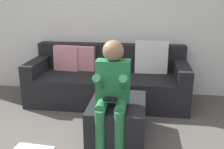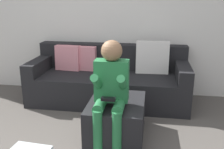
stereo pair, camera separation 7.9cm
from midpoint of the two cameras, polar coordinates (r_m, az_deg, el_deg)
name	(u,v)px [view 2 (the right image)]	position (r m, az deg, el deg)	size (l,w,h in m)	color
wall_back	(101,9)	(4.18, -1.99, 14.21)	(5.79, 0.10, 2.67)	silver
couch_sectional	(109,80)	(3.90, -0.07, -1.21)	(2.30, 0.90, 0.91)	black
ottoman	(116,119)	(2.96, 1.77, -9.70)	(0.61, 0.77, 0.41)	black
person_seated	(111,87)	(2.63, 0.53, -2.85)	(0.35, 0.56, 1.11)	#26723F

